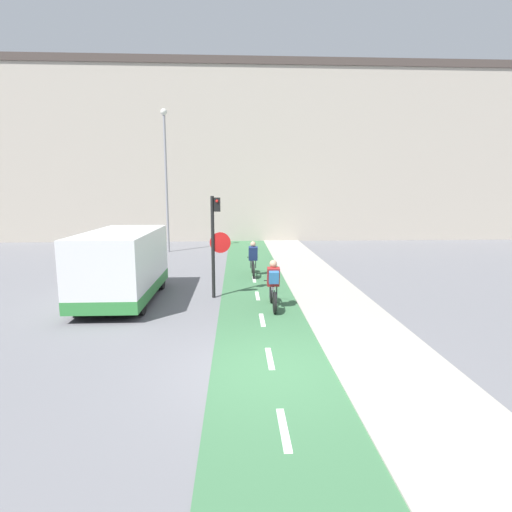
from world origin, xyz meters
The scene contains 9 objects.
ground_plane centered at (0.00, 0.00, 0.00)m, with size 120.00×120.00×0.00m, color slate.
bike_lane centered at (0.00, 0.00, 0.01)m, with size 2.38×60.00×0.02m.
sidewalk_strip centered at (2.39, 0.00, 0.03)m, with size 2.40×60.00×0.05m.
building_row_background centered at (0.00, 22.71, 6.04)m, with size 60.00×5.20×12.07m.
traffic_light_pole centered at (-1.35, 5.43, 2.04)m, with size 0.67×0.25×3.30m.
street_lamp_far centered at (-4.58, 15.54, 4.72)m, with size 0.36×0.36×7.87m.
cyclist_near centered at (0.39, 4.09, 0.70)m, with size 0.46×1.77×1.46m.
cyclist_far centered at (-0.01, 8.74, 0.66)m, with size 0.46×1.72×1.43m.
van centered at (-4.26, 5.19, 1.09)m, with size 2.00×4.66×2.22m.
Camera 1 is at (-0.66, -7.30, 3.46)m, focal length 28.00 mm.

